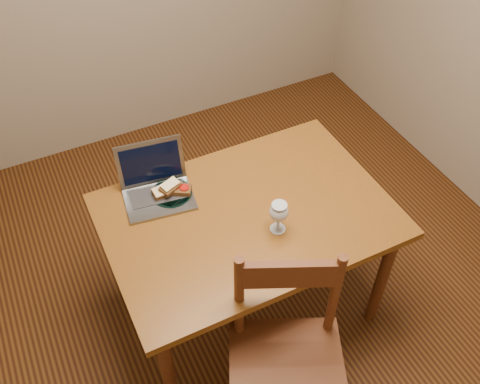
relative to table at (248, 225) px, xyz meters
name	(u,v)px	position (x,y,z in m)	size (l,w,h in m)	color
floor	(251,282)	(0.08, 0.11, -0.66)	(3.20, 3.20, 0.02)	black
table	(248,225)	(0.00, 0.00, 0.00)	(1.30, 0.90, 0.74)	#552D0E
chair	(287,356)	(-0.13, -0.61, -0.11)	(0.61, 0.60, 0.50)	#451D0E
plate	(172,194)	(-0.27, 0.26, 0.09)	(0.19, 0.19, 0.02)	black
sandwich_cheese	(164,191)	(-0.30, 0.27, 0.12)	(0.10, 0.06, 0.03)	#381E0C
sandwich_tomato	(179,189)	(-0.23, 0.25, 0.12)	(0.11, 0.07, 0.03)	#381E0C
sandwich_top	(170,186)	(-0.27, 0.27, 0.14)	(0.10, 0.06, 0.03)	#381E0C
milk_glass	(279,217)	(0.07, -0.14, 0.17)	(0.08, 0.08, 0.16)	white
laptop	(155,182)	(-0.33, 0.32, 0.15)	(0.35, 0.33, 0.23)	slate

